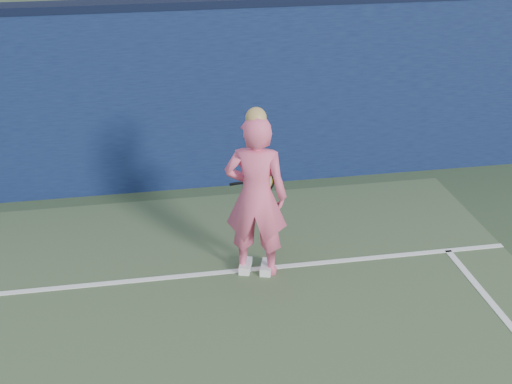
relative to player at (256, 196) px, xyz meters
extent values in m
cube|color=#0C1436|center=(-2.46, 2.51, 0.31)|extent=(24.00, 0.40, 2.50)
cube|color=black|center=(-2.46, 2.51, 1.61)|extent=(24.00, 0.42, 0.10)
imported|color=#E3587D|center=(0.00, 0.00, -0.01)|extent=(0.79, 0.64, 1.88)
sphere|color=tan|center=(0.00, 0.00, 0.90)|extent=(0.22, 0.22, 0.22)
cube|color=white|center=(0.11, -0.04, -0.89)|extent=(0.20, 0.30, 0.10)
cube|color=white|center=(-0.11, 0.04, -0.89)|extent=(0.20, 0.30, 0.10)
torus|color=black|center=(0.14, 0.38, 0.00)|extent=(0.29, 0.11, 0.29)
torus|color=gold|center=(0.14, 0.38, 0.00)|extent=(0.24, 0.08, 0.24)
cylinder|color=beige|center=(0.14, 0.38, 0.00)|extent=(0.24, 0.08, 0.24)
cylinder|color=black|center=(-0.05, 0.50, -0.06)|extent=(0.25, 0.13, 0.10)
cylinder|color=black|center=(-0.15, 0.57, -0.10)|extent=(0.12, 0.08, 0.06)
cube|color=white|center=(-2.46, 0.01, -0.93)|extent=(11.00, 0.08, 0.01)
camera|label=1|loc=(-1.24, -6.82, 3.39)|focal=50.00mm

